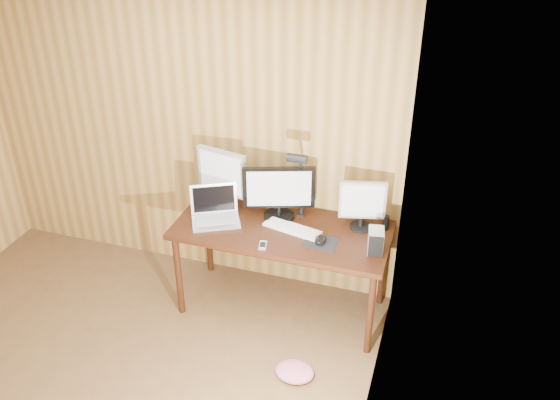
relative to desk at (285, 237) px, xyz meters
The scene contains 14 objects.
room_shell 2.04m from the desk, 118.65° to the right, with size 4.00×4.00×4.00m.
desk is the anchor object (origin of this frame).
monitor_center 0.36m from the desk, 133.30° to the left, with size 0.52×0.24×0.42m.
monitor_left 0.67m from the desk, 167.93° to the left, with size 0.42×0.20×0.47m.
monitor_right 0.65m from the desk, 10.74° to the left, with size 0.34×0.16×0.39m.
laptop 0.56m from the desk, 169.87° to the right, with size 0.44×0.40×0.25m.
keyboard 0.17m from the desk, 40.97° to the right, with size 0.46×0.23×0.02m.
mousepad 0.38m from the desk, 28.12° to the right, with size 0.23×0.19×0.00m, color black.
mouse 0.39m from the desk, 28.12° to the right, with size 0.07×0.12×0.04m, color black.
hard_drive 0.75m from the desk, 12.55° to the right, with size 0.13×0.17×0.17m.
phone 0.36m from the desk, 100.37° to the right, with size 0.07×0.11×0.01m.
speaker 0.77m from the desk, 11.41° to the left, with size 0.05×0.05×0.11m, color black.
desk_lamp 0.52m from the desk, 38.16° to the left, with size 0.14×0.20×0.62m.
fabric_pile 1.00m from the desk, 68.03° to the right, with size 0.28×0.23×0.09m, color #B95978, non-canonical shape.
Camera 1 is at (2.02, -1.89, 3.14)m, focal length 38.00 mm.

